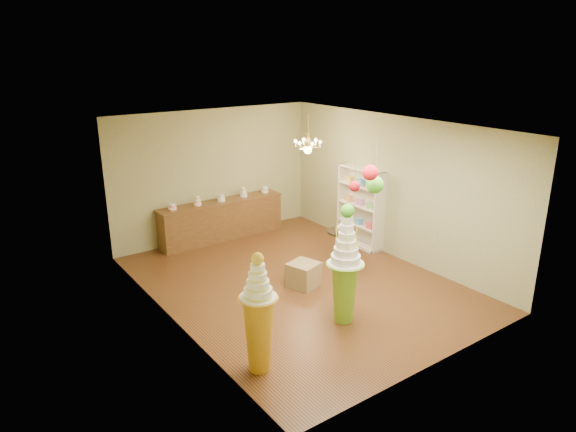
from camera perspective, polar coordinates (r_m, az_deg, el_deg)
floor at (r=9.90m, az=1.08°, el=-7.47°), size 6.50×6.50×0.00m
ceiling at (r=9.02m, az=1.19°, el=9.98°), size 6.50×6.50×0.00m
wall_back at (r=12.02m, az=-8.19°, el=4.60°), size 5.00×0.04×3.00m
wall_front at (r=7.18m, az=16.89°, el=-5.50°), size 5.00×0.04×3.00m
wall_left at (r=8.18m, az=-13.07°, el=-2.21°), size 0.04×6.50×3.00m
wall_right at (r=10.97m, az=11.68°, el=3.10°), size 0.04×6.50×3.00m
pedestal_green at (r=8.35m, az=6.34°, el=-6.72°), size 0.75×0.75×2.01m
pedestal_orange at (r=7.15m, az=-3.27°, el=-11.90°), size 0.57×0.57×1.76m
burlap_riser at (r=9.71m, az=1.73°, el=-6.52°), size 0.64×0.64×0.46m
sideboard at (r=12.06m, az=-7.35°, el=-0.37°), size 3.04×0.54×1.16m
shelving_unit at (r=11.56m, az=8.06°, el=0.99°), size 0.33×1.20×1.80m
round_table at (r=10.66m, az=5.86°, el=-2.94°), size 0.74×0.74×0.71m
vase at (r=10.54m, az=5.92°, el=-1.16°), size 0.19×0.19×0.20m
pom_red_left at (r=7.51m, az=9.12°, el=4.78°), size 0.23×0.23×0.54m
pom_green_mid at (r=7.87m, az=9.62°, el=3.47°), size 0.27×0.27×0.82m
pom_red_right at (r=7.66m, az=7.42°, el=3.32°), size 0.16×0.16×0.75m
chandelier at (r=10.86m, az=2.21°, el=7.66°), size 0.72×0.72×0.85m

